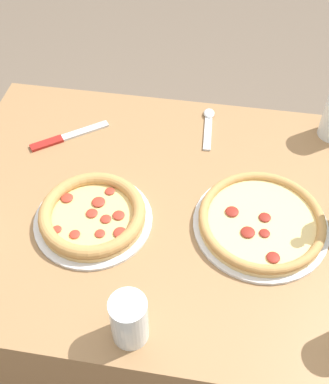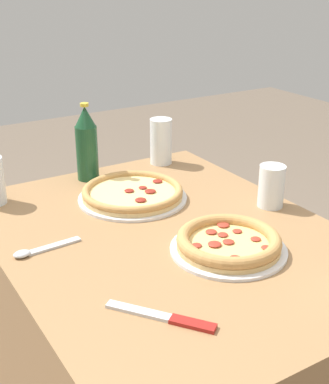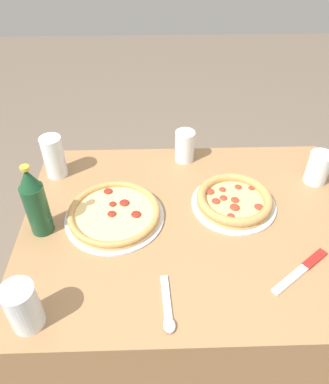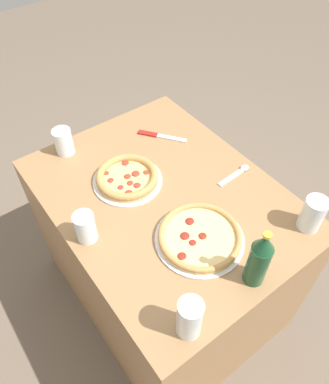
{
  "view_description": "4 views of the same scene",
  "coord_description": "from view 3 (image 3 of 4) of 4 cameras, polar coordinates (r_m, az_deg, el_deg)",
  "views": [
    {
      "loc": [
        0.13,
        -0.73,
        1.67
      ],
      "look_at": [
        0.02,
        -0.02,
        0.85
      ],
      "focal_mm": 45.0,
      "sensor_mm": 36.0,
      "label": 1
    },
    {
      "loc": [
        -1.01,
        0.63,
        1.4
      ],
      "look_at": [
        0.08,
        -0.04,
        0.86
      ],
      "focal_mm": 50.0,
      "sensor_mm": 36.0,
      "label": 2
    },
    {
      "loc": [
        0.11,
        0.81,
        1.63
      ],
      "look_at": [
        0.08,
        -0.09,
        0.83
      ],
      "focal_mm": 35.0,
      "sensor_mm": 36.0,
      "label": 3
    },
    {
      "loc": [
        0.77,
        -0.57,
        1.86
      ],
      "look_at": [
        0.04,
        -0.03,
        0.85
      ],
      "focal_mm": 35.0,
      "sensor_mm": 36.0,
      "label": 4
    }
  ],
  "objects": [
    {
      "name": "glass_mango_juice",
      "position": [
        1.4,
        2.92,
        6.77
      ],
      "size": [
        0.07,
        0.07,
        0.12
      ],
      "color": "white",
      "rests_on": "table"
    },
    {
      "name": "table",
      "position": [
        1.48,
        3.4,
        -15.12
      ],
      "size": [
        1.06,
        0.81,
        0.78
      ],
      "color": "#997047",
      "rests_on": "ground_plane"
    },
    {
      "name": "glass_red_wine",
      "position": [
        1.37,
        -16.46,
        4.97
      ],
      "size": [
        0.07,
        0.07,
        0.15
      ],
      "color": "white",
      "rests_on": "table"
    },
    {
      "name": "ground_plane",
      "position": [
        1.82,
        2.88,
        -21.88
      ],
      "size": [
        8.0,
        8.0,
        0.0
      ],
      "primitive_type": "plane",
      "color": "#6B5B4C"
    },
    {
      "name": "knife",
      "position": [
        1.12,
        20.29,
        -10.96
      ],
      "size": [
        0.19,
        0.15,
        0.01
      ],
      "color": "maroon",
      "rests_on": "table"
    },
    {
      "name": "beer_bottle",
      "position": [
        1.14,
        -19.11,
        -1.43
      ],
      "size": [
        0.07,
        0.07,
        0.24
      ],
      "color": "#194728",
      "rests_on": "table"
    },
    {
      "name": "glass_lemonade",
      "position": [
        1.4,
        22.29,
        3.22
      ],
      "size": [
        0.08,
        0.08,
        0.11
      ],
      "color": "white",
      "rests_on": "table"
    },
    {
      "name": "pizza_margherita",
      "position": [
        1.19,
        -7.65,
        -3.31
      ],
      "size": [
        0.31,
        0.31,
        0.04
      ],
      "color": "silver",
      "rests_on": "table"
    },
    {
      "name": "spoon",
      "position": [
        0.98,
        0.52,
        -17.82
      ],
      "size": [
        0.04,
        0.17,
        0.01
      ],
      "color": "silver",
      "rests_on": "table"
    },
    {
      "name": "pizza_veggie",
      "position": [
        1.24,
        10.55,
        -1.26
      ],
      "size": [
        0.28,
        0.28,
        0.04
      ],
      "color": "silver",
      "rests_on": "table"
    },
    {
      "name": "glass_iced_tea",
      "position": [
        0.98,
        -20.66,
        -16.28
      ],
      "size": [
        0.08,
        0.08,
        0.13
      ],
      "color": "white",
      "rests_on": "table"
    }
  ]
}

